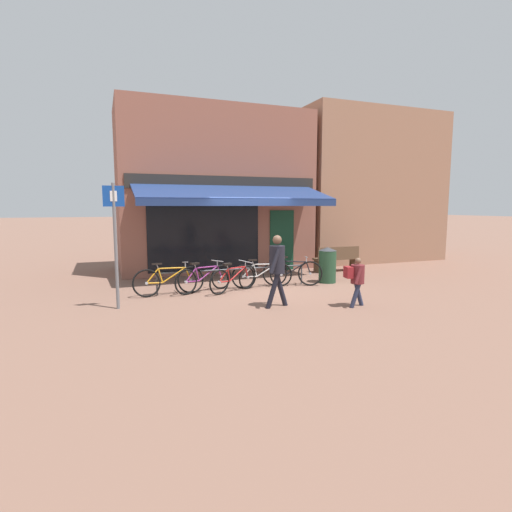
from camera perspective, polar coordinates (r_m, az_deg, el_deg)
name	(u,v)px	position (r m, az deg, el deg)	size (l,w,h in m)	color
ground_plane	(261,287)	(11.16, 0.71, -4.45)	(160.00, 160.00, 0.00)	brown
shop_front	(214,191)	(14.70, -5.96, 9.25)	(6.70, 4.87, 5.60)	#8E5647
neighbour_building	(359,188)	(18.03, 14.48, 9.37)	(6.05, 4.00, 6.03)	#9E7056
bike_rack_rail	(234,272)	(10.82, -3.16, -2.23)	(4.20, 0.04, 0.57)	#47494F
bicycle_orange	(169,280)	(10.35, -12.34, -3.43)	(1.82, 0.52, 0.86)	black
bicycle_purple	(204,278)	(10.57, -7.43, -3.18)	(1.69, 0.76, 0.80)	black
bicycle_red	(234,279)	(10.48, -3.18, -3.25)	(1.55, 0.77, 0.80)	black
bicycle_silver	(262,275)	(11.06, 0.89, -2.68)	(1.76, 0.52, 0.81)	black
bicycle_black	(292,272)	(11.35, 5.21, -2.36)	(1.63, 0.72, 0.85)	black
pedestrian_adult	(277,263)	(8.83, 3.02, -1.08)	(0.60, 0.46, 1.62)	black
pedestrian_child	(356,277)	(9.17, 14.13, -2.88)	(0.53, 0.42, 1.12)	#282D47
litter_bin	(327,265)	(11.93, 10.17, -1.25)	(0.52, 0.52, 1.05)	#23472D
parking_sign	(115,233)	(9.11, -19.48, 3.05)	(0.44, 0.07, 2.73)	slate
park_bench	(337,258)	(13.98, 11.44, -0.31)	(1.60, 0.45, 0.87)	brown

